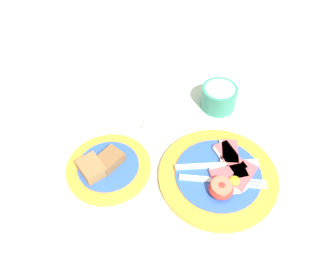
{
  "coord_description": "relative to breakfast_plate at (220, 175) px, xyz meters",
  "views": [
    {
      "loc": [
        0.03,
        -0.42,
        0.61
      ],
      "look_at": [
        -0.03,
        0.08,
        0.02
      ],
      "focal_mm": 35.0,
      "sensor_mm": 36.0,
      "label": 1
    }
  ],
  "objects": [
    {
      "name": "ground_plane",
      "position": [
        -0.1,
        0.01,
        -0.01
      ],
      "size": [
        3.0,
        3.0,
        0.0
      ],
      "primitive_type": "plane",
      "color": "#B7CCB7"
    },
    {
      "name": "breakfast_plate",
      "position": [
        0.0,
        0.0,
        0.0
      ],
      "size": [
        0.26,
        0.26,
        0.04
      ],
      "color": "orange",
      "rests_on": "ground_plane"
    },
    {
      "name": "bread_plate",
      "position": [
        -0.25,
        -0.01,
        0.0
      ],
      "size": [
        0.19,
        0.19,
        0.04
      ],
      "color": "orange",
      "rests_on": "ground_plane"
    },
    {
      "name": "sugar_cup",
      "position": [
        -0.01,
        0.23,
        0.02
      ],
      "size": [
        0.09,
        0.09,
        0.06
      ],
      "color": "#337F6B",
      "rests_on": "ground_plane"
    },
    {
      "name": "teaspoon_by_saucer",
      "position": [
        -0.17,
        0.18,
        -0.01
      ],
      "size": [
        0.07,
        0.19,
        0.01
      ],
      "rotation": [
        0.0,
        0.0,
        4.42
      ],
      "color": "silver",
      "rests_on": "ground_plane"
    },
    {
      "name": "teaspoon_near_cup",
      "position": [
        -0.31,
        0.2,
        -0.01
      ],
      "size": [
        0.12,
        0.17,
        0.01
      ],
      "rotation": [
        0.0,
        0.0,
        2.11
      ],
      "color": "silver",
      "rests_on": "ground_plane"
    }
  ]
}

